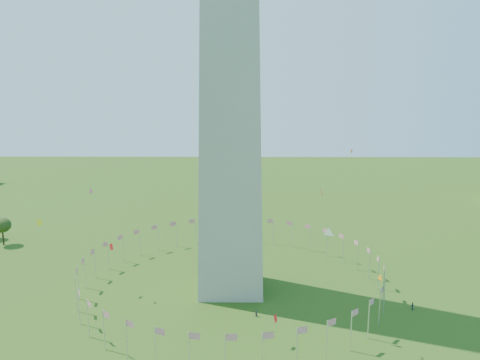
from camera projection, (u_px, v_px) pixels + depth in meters
The scene contains 2 objects.
flag_ring at pixel (231, 273), 127.19m from camera, with size 80.24×80.24×9.00m.
kites_aloft at pixel (289, 253), 96.05m from camera, with size 91.50×66.46×35.55m.
Camera 1 is at (3.49, -69.85, 54.01)m, focal length 35.00 mm.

